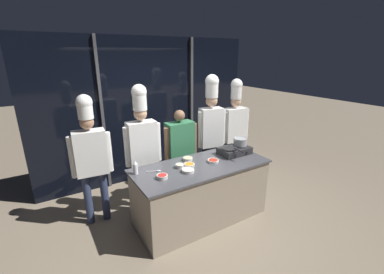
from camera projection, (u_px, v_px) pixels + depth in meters
name	position (u px, v px, depth m)	size (l,w,h in m)	color
ground_plane	(201.00, 218.00, 3.94)	(24.00, 24.00, 0.00)	#7F705B
window_wall_back	(150.00, 110.00, 4.95)	(4.29, 0.09, 2.70)	black
demo_counter	(201.00, 192.00, 3.80)	(1.98, 0.84, 0.88)	gray
portable_stove	(234.00, 150.00, 4.04)	(0.49, 0.33, 0.12)	#28282B
frying_pan	(229.00, 147.00, 3.96)	(0.27, 0.46, 0.05)	#232326
stock_pot	(240.00, 142.00, 4.06)	(0.24, 0.22, 0.12)	#93969B
squeeze_bottle_clear	(135.00, 168.00, 3.36)	(0.06, 0.06, 0.19)	white
prep_bowl_onion	(188.00, 170.00, 3.44)	(0.17, 0.17, 0.04)	silver
prep_bowl_bell_pepper	(162.00, 176.00, 3.26)	(0.14, 0.14, 0.05)	silver
prep_bowl_ginger	(188.00, 159.00, 3.80)	(0.14, 0.14, 0.05)	silver
prep_bowl_chili_flakes	(213.00, 161.00, 3.75)	(0.17, 0.17, 0.04)	silver
prep_bowl_carrots	(189.00, 165.00, 3.62)	(0.15, 0.15, 0.04)	silver
prep_bowl_noodles	(180.00, 166.00, 3.56)	(0.12, 0.12, 0.06)	silver
serving_spoon_slotted	(156.00, 171.00, 3.46)	(0.19, 0.11, 0.02)	#B2B5BA
chef_head	(91.00, 152.00, 3.54)	(0.55, 0.26, 1.90)	#2D3856
chef_sous	(142.00, 141.00, 3.82)	(0.56, 0.24, 2.00)	#2D3856
person_guest	(180.00, 147.00, 4.24)	(0.60, 0.24, 1.55)	#2D3856
chef_line	(211.00, 124.00, 4.41)	(0.51, 0.26, 2.08)	#232326
chef_pastry	(235.00, 124.00, 4.85)	(0.58, 0.26, 1.97)	#2D3856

